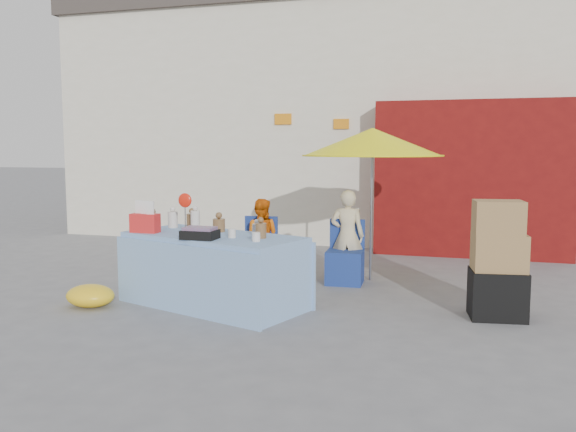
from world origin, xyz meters
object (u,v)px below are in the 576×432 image
(umbrella, at_px, (372,143))
(chair_left, at_px, (258,260))
(chair_right, at_px, (345,265))
(box_stack, at_px, (498,264))
(vendor_orange, at_px, (261,237))
(vendor_beige, at_px, (347,236))
(market_table, at_px, (213,269))

(umbrella, bearing_deg, chair_left, -169.61)
(chair_right, bearing_deg, box_stack, -36.01)
(vendor_orange, distance_m, vendor_beige, 1.25)
(market_table, distance_m, vendor_orange, 1.72)
(chair_right, relative_size, umbrella, 0.41)
(market_table, distance_m, umbrella, 2.83)
(umbrella, relative_size, box_stack, 1.64)
(vendor_beige, bearing_deg, chair_left, 2.39)
(box_stack, bearing_deg, umbrella, 137.10)
(chair_right, distance_m, umbrella, 1.69)
(vendor_orange, distance_m, box_stack, 3.42)
(chair_right, relative_size, vendor_orange, 0.77)
(chair_left, height_order, vendor_beige, vendor_beige)
(market_table, relative_size, vendor_beige, 1.88)
(chair_left, bearing_deg, chair_right, -3.73)
(vendor_beige, height_order, umbrella, umbrella)
(vendor_beige, relative_size, umbrella, 0.60)
(chair_right, distance_m, vendor_beige, 0.40)
(market_table, bearing_deg, vendor_beige, 73.10)
(chair_left, xyz_separation_m, box_stack, (3.15, -1.20, 0.33))
(chair_left, xyz_separation_m, umbrella, (1.55, 0.28, 1.64))
(market_table, distance_m, chair_right, 2.01)
(market_table, height_order, chair_right, market_table)
(market_table, bearing_deg, chair_right, 70.87)
(chair_right, bearing_deg, chair_left, 176.27)
(chair_left, distance_m, box_stack, 3.38)
(chair_right, xyz_separation_m, vendor_orange, (-1.25, 0.13, 0.30))
(chair_right, bearing_deg, market_table, -131.91)
(chair_right, height_order, vendor_orange, vendor_orange)
(vendor_orange, relative_size, box_stack, 0.87)
(chair_left, distance_m, umbrella, 2.27)
(umbrella, bearing_deg, vendor_beige, -153.43)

